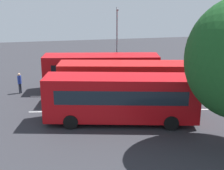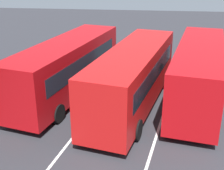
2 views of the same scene
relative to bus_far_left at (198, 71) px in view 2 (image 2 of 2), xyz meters
name	(u,v)px [view 2 (image 2 of 2)]	position (x,y,z in m)	size (l,w,h in m)	color
ground_plane	(133,103)	(-0.73, 3.46, -1.75)	(68.35, 68.35, 0.00)	#2B2B30
bus_far_left	(198,71)	(0.00, 0.00, 0.00)	(10.20, 4.16, 3.18)	#B70C11
bus_center_left	(133,76)	(-1.10, 3.48, 0.00)	(10.21, 4.50, 3.18)	red
bus_center_right	(67,66)	(0.02, 7.32, 0.00)	(10.21, 4.62, 3.18)	#B70C11
pedestrian	(193,50)	(6.96, -0.62, -0.69)	(0.45, 0.45, 1.78)	#232833
lane_stripe_outer_left	(166,105)	(-0.73, 1.65, -1.74)	(13.86, 0.12, 0.01)	silver
lane_stripe_inner_left	(101,101)	(-0.73, 5.28, -1.74)	(13.86, 0.12, 0.01)	silver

